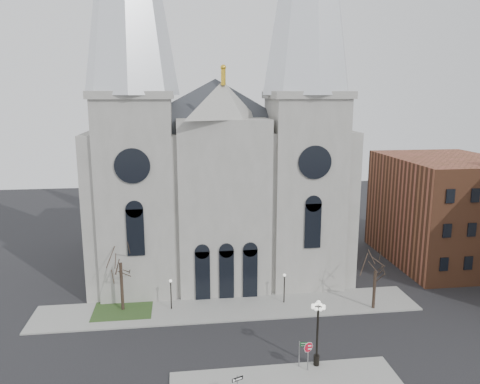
{
  "coord_description": "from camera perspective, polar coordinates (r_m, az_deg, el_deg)",
  "views": [
    {
      "loc": [
        -4.81,
        -34.28,
        22.09
      ],
      "look_at": [
        0.76,
        8.0,
        13.15
      ],
      "focal_mm": 35.0,
      "sensor_mm": 36.0,
      "label": 1
    }
  ],
  "objects": [
    {
      "name": "ground",
      "position": [
        41.06,
        0.43,
        -20.71
      ],
      "size": [
        160.0,
        160.0,
        0.0
      ],
      "primitive_type": "plane",
      "color": "black",
      "rests_on": "ground"
    },
    {
      "name": "sidewalk_far",
      "position": [
        50.58,
        -1.34,
        -13.97
      ],
      "size": [
        40.0,
        6.0,
        0.14
      ],
      "primitive_type": "cube",
      "color": "gray",
      "rests_on": "ground"
    },
    {
      "name": "grass_patch",
      "position": [
        51.61,
        -14.07,
        -13.77
      ],
      "size": [
        6.0,
        5.0,
        0.18
      ],
      "primitive_type": "cube",
      "color": "#29471E",
      "rests_on": "ground"
    },
    {
      "name": "cathedral",
      "position": [
        57.45,
        -2.72,
        8.23
      ],
      "size": [
        33.0,
        26.66,
        54.0
      ],
      "color": "gray",
      "rests_on": "ground"
    },
    {
      "name": "bg_building_brick",
      "position": [
        67.87,
        23.6,
        -2.01
      ],
      "size": [
        14.0,
        18.0,
        14.0
      ],
      "primitive_type": "cube",
      "color": "brown",
      "rests_on": "ground"
    },
    {
      "name": "tree_left",
      "position": [
        49.52,
        -14.39,
        -8.02
      ],
      "size": [
        3.2,
        3.2,
        7.5
      ],
      "color": "black",
      "rests_on": "ground"
    },
    {
      "name": "tree_right",
      "position": [
        50.75,
        16.2,
        -8.97
      ],
      "size": [
        3.2,
        3.2,
        6.0
      ],
      "color": "black",
      "rests_on": "ground"
    },
    {
      "name": "ped_lamp_left",
      "position": [
        49.87,
        -8.43,
        -11.64
      ],
      "size": [
        0.32,
        0.32,
        3.26
      ],
      "color": "black",
      "rests_on": "sidewalk_far"
    },
    {
      "name": "ped_lamp_right",
      "position": [
        51.02,
        5.43,
        -11.0
      ],
      "size": [
        0.32,
        0.32,
        3.26
      ],
      "color": "black",
      "rests_on": "sidewalk_far"
    },
    {
      "name": "stop_sign",
      "position": [
        40.05,
        8.31,
        -18.53
      ],
      "size": [
        0.9,
        0.09,
        2.5
      ],
      "rotation": [
        0.0,
        0.0,
        0.01
      ],
      "color": "slate",
      "rests_on": "sidewalk_near"
    },
    {
      "name": "globe_lamp",
      "position": [
        39.93,
        9.45,
        -15.68
      ],
      "size": [
        1.34,
        1.34,
        5.74
      ],
      "rotation": [
        0.0,
        0.0,
        0.09
      ],
      "color": "black",
      "rests_on": "sidewalk_near"
    },
    {
      "name": "one_way_sign",
      "position": [
        36.55,
        -0.33,
        -22.36
      ],
      "size": [
        0.86,
        0.37,
        2.07
      ],
      "rotation": [
        0.0,
        0.0,
        0.38
      ],
      "color": "slate",
      "rests_on": "sidewalk_near"
    },
    {
      "name": "street_name_sign",
      "position": [
        40.68,
        7.36,
        -18.74
      ],
      "size": [
        0.71,
        0.11,
        2.23
      ],
      "rotation": [
        0.0,
        0.0,
        -0.07
      ],
      "color": "slate",
      "rests_on": "sidewalk_near"
    }
  ]
}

